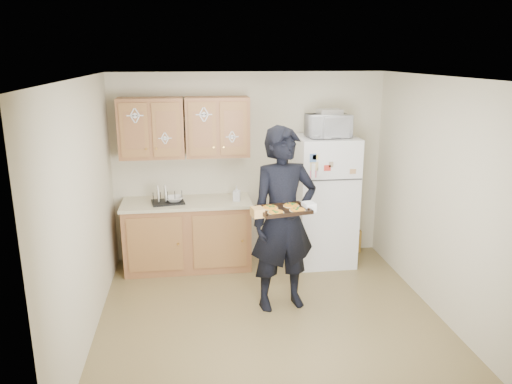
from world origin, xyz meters
TOP-DOWN VIEW (x-y plane):
  - floor at (0.00, 0.00)m, footprint 3.60×3.60m
  - ceiling at (0.00, 0.00)m, footprint 3.60×3.60m
  - wall_back at (0.00, 1.80)m, footprint 3.60×0.04m
  - wall_front at (0.00, -1.80)m, footprint 3.60×0.04m
  - wall_left at (-1.80, 0.00)m, footprint 0.04×3.60m
  - wall_right at (1.80, 0.00)m, footprint 0.04×3.60m
  - refrigerator at (0.95, 1.43)m, footprint 0.75×0.70m
  - base_cabinet at (-0.85, 1.48)m, footprint 1.60×0.60m
  - countertop at (-0.85, 1.48)m, footprint 1.64×0.64m
  - upper_cab_left at (-1.25, 1.61)m, footprint 0.80×0.33m
  - upper_cab_right at (-0.43, 1.61)m, footprint 0.80×0.33m
  - cereal_box at (1.47, 1.67)m, footprint 0.20×0.07m
  - person at (0.18, 0.28)m, footprint 0.81×0.61m
  - baking_tray at (0.12, -0.01)m, footprint 0.55×0.45m
  - pizza_front_left at (0.03, -0.12)m, footprint 0.16×0.16m
  - pizza_front_right at (0.25, -0.07)m, footprint 0.16×0.16m
  - pizza_back_left at (-0.01, 0.04)m, footprint 0.16×0.16m
  - pizza_back_right at (0.22, 0.09)m, footprint 0.16×0.16m
  - microwave at (0.95, 1.38)m, footprint 0.55×0.40m
  - foil_pan at (0.97, 1.41)m, footprint 0.32×0.24m
  - dish_rack at (-1.08, 1.44)m, footprint 0.44×0.36m
  - bowl at (-1.00, 1.44)m, footprint 0.24×0.24m
  - soap_bottle at (-0.21, 1.42)m, footprint 0.11×0.11m

SIDE VIEW (x-z plane):
  - floor at x=0.00m, z-range 0.00..0.00m
  - cereal_box at x=1.47m, z-range 0.00..0.32m
  - base_cabinet at x=-0.85m, z-range 0.00..0.86m
  - refrigerator at x=0.95m, z-range 0.00..1.70m
  - countertop at x=-0.85m, z-range 0.86..0.90m
  - bowl at x=-1.00m, z-range 0.92..0.98m
  - dish_rack at x=-1.08m, z-range 0.90..1.06m
  - soap_bottle at x=-0.21m, z-range 0.90..1.10m
  - person at x=0.18m, z-range 0.00..2.01m
  - baking_tray at x=0.12m, z-range 1.18..1.22m
  - pizza_front_left at x=0.03m, z-range 1.21..1.23m
  - pizza_front_right at x=0.25m, z-range 1.21..1.23m
  - pizza_back_left at x=-0.01m, z-range 1.21..1.23m
  - pizza_back_right at x=0.22m, z-range 1.21..1.23m
  - wall_back at x=0.00m, z-range 0.00..2.50m
  - wall_front at x=0.00m, z-range 0.00..2.50m
  - wall_left at x=-1.80m, z-range 0.00..2.50m
  - wall_right at x=1.80m, z-range 0.00..2.50m
  - upper_cab_left at x=-1.25m, z-range 1.45..2.20m
  - upper_cab_right at x=-0.43m, z-range 1.45..2.20m
  - microwave at x=0.95m, z-range 1.70..1.99m
  - foil_pan at x=0.97m, z-range 1.99..2.05m
  - ceiling at x=0.00m, z-range 2.50..2.50m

